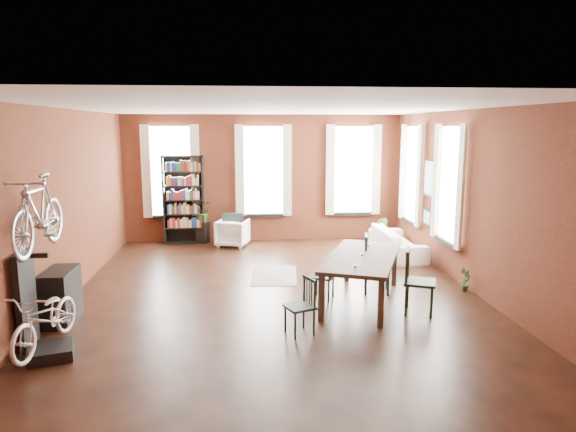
{
  "coord_description": "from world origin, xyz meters",
  "views": [
    {
      "loc": [
        -0.56,
        -8.52,
        2.9
      ],
      "look_at": [
        0.27,
        0.6,
        1.3
      ],
      "focal_mm": 32.0,
      "sensor_mm": 36.0,
      "label": 1
    }
  ],
  "objects": [
    {
      "name": "room",
      "position": [
        0.25,
        0.62,
        2.14
      ],
      "size": [
        9.0,
        9.04,
        3.22
      ],
      "color": "black",
      "rests_on": "ground"
    },
    {
      "name": "dining_table",
      "position": [
        1.42,
        -0.41,
        0.39
      ],
      "size": [
        1.84,
        2.54,
        0.79
      ],
      "primitive_type": "cube",
      "rotation": [
        0.0,
        0.0,
        -0.38
      ],
      "color": "#433428",
      "rests_on": "ground"
    },
    {
      "name": "dining_chair_a",
      "position": [
        0.23,
        -1.68,
        0.4
      ],
      "size": [
        0.48,
        0.48,
        0.8
      ],
      "primitive_type": "cube",
      "rotation": [
        0.0,
        0.0,
        -1.18
      ],
      "color": "#183436",
      "rests_on": "ground"
    },
    {
      "name": "dining_chair_b",
      "position": [
        0.78,
        -0.23,
        0.4
      ],
      "size": [
        0.49,
        0.49,
        0.79
      ],
      "primitive_type": "cube",
      "rotation": [
        0.0,
        0.0,
        -2.0
      ],
      "color": "black",
      "rests_on": "ground"
    },
    {
      "name": "dining_chair_c",
      "position": [
        2.19,
        -1.03,
        0.51
      ],
      "size": [
        0.61,
        0.61,
        1.01
      ],
      "primitive_type": "cube",
      "rotation": [
        0.0,
        0.0,
        1.19
      ],
      "color": "black",
      "rests_on": "ground"
    },
    {
      "name": "dining_chair_d",
      "position": [
        1.8,
        0.05,
        0.51
      ],
      "size": [
        0.57,
        0.57,
        1.02
      ],
      "primitive_type": "cube",
      "rotation": [
        0.0,
        0.0,
        1.35
      ],
      "color": "#193737",
      "rests_on": "ground"
    },
    {
      "name": "bookshelf",
      "position": [
        -2.0,
        4.3,
        1.1
      ],
      "size": [
        1.0,
        0.32,
        2.2
      ],
      "primitive_type": "cube",
      "color": "black",
      "rests_on": "ground"
    },
    {
      "name": "white_armchair",
      "position": [
        -0.8,
        3.84,
        0.36
      ],
      "size": [
        0.87,
        0.84,
        0.73
      ],
      "primitive_type": "imported",
      "rotation": [
        0.0,
        0.0,
        2.85
      ],
      "color": "white",
      "rests_on": "ground"
    },
    {
      "name": "cream_sofa",
      "position": [
        2.95,
        2.6,
        0.41
      ],
      "size": [
        0.61,
        2.08,
        0.81
      ],
      "primitive_type": "imported",
      "rotation": [
        0.0,
        0.0,
        1.57
      ],
      "color": "beige",
      "rests_on": "ground"
    },
    {
      "name": "striped_rug",
      "position": [
        0.06,
        1.22,
        0.01
      ],
      "size": [
        0.98,
        1.46,
        0.01
      ],
      "primitive_type": "cube",
      "rotation": [
        0.0,
        0.0,
        -0.09
      ],
      "color": "black",
      "rests_on": "ground"
    },
    {
      "name": "bike_trainer",
      "position": [
        -3.01,
        -2.16,
        0.08
      ],
      "size": [
        0.65,
        0.65,
        0.15
      ],
      "primitive_type": "cube",
      "rotation": [
        0.0,
        0.0,
        0.29
      ],
      "color": "black",
      "rests_on": "ground"
    },
    {
      "name": "bike_wall_rack",
      "position": [
        -3.4,
        -1.8,
        0.65
      ],
      "size": [
        0.16,
        0.6,
        1.3
      ],
      "primitive_type": "cube",
      "color": "black",
      "rests_on": "ground"
    },
    {
      "name": "console_table",
      "position": [
        -3.28,
        -0.9,
        0.4
      ],
      "size": [
        0.4,
        0.8,
        0.8
      ],
      "primitive_type": "cube",
      "color": "black",
      "rests_on": "ground"
    },
    {
      "name": "plant_stand",
      "position": [
        -1.55,
        4.3,
        0.26
      ],
      "size": [
        0.34,
        0.34,
        0.53
      ],
      "primitive_type": "cube",
      "rotation": [
        0.0,
        0.0,
        -0.39
      ],
      "color": "black",
      "rests_on": "ground"
    },
    {
      "name": "plant_by_sofa",
      "position": [
        2.81,
        3.61,
        0.16
      ],
      "size": [
        0.59,
        0.8,
        0.32
      ],
      "primitive_type": "imported",
      "rotation": [
        0.0,
        0.0,
        -0.3
      ],
      "color": "#305622",
      "rests_on": "ground"
    },
    {
      "name": "plant_small",
      "position": [
        3.37,
        -0.07,
        0.08
      ],
      "size": [
        0.41,
        0.5,
        0.16
      ],
      "primitive_type": "imported",
      "rotation": [
        0.0,
        0.0,
        0.49
      ],
      "color": "#2E5E25",
      "rests_on": "ground"
    },
    {
      "name": "bicycle_floor",
      "position": [
        -3.02,
        -2.18,
        0.88
      ],
      "size": [
        0.63,
        0.84,
        1.46
      ],
      "primitive_type": "imported",
      "rotation": [
        0.0,
        0.0,
        -0.17
      ],
      "color": "silver",
      "rests_on": "bike_trainer"
    },
    {
      "name": "bicycle_hung",
      "position": [
        -3.15,
        -1.8,
        2.13
      ],
      "size": [
        0.47,
        1.0,
        1.66
      ],
      "primitive_type": "imported",
      "color": "#A5A8AD",
      "rests_on": "bike_wall_rack"
    },
    {
      "name": "plant_on_stand",
      "position": [
        -1.55,
        4.3,
        0.74
      ],
      "size": [
        0.56,
        0.61,
        0.43
      ],
      "primitive_type": "imported",
      "rotation": [
        0.0,
        0.0,
        0.13
      ],
      "color": "#315020",
      "rests_on": "plant_stand"
    }
  ]
}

